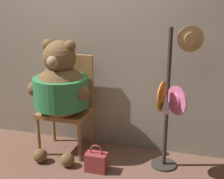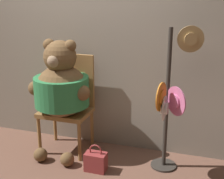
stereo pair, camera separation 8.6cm
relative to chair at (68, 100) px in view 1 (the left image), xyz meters
The scene contains 6 objects.
ground_plane 0.75m from the chair, 79.71° to the right, with size 14.00×14.00×0.00m, color brown.
wall_back 0.65m from the chair, 74.48° to the left, with size 8.00×0.10×2.39m.
chair is the anchor object (origin of this frame).
teddy_bear 0.26m from the chair, 89.84° to the right, with size 0.74×0.66×1.35m.
hat_display_rack 1.24m from the chair, ahead, with size 0.46×0.48×1.53m.
handbag_on_ground 0.83m from the chair, 40.31° to the right, with size 0.23×0.14×0.30m.
Camera 1 is at (1.41, -2.78, 1.82)m, focal length 50.00 mm.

